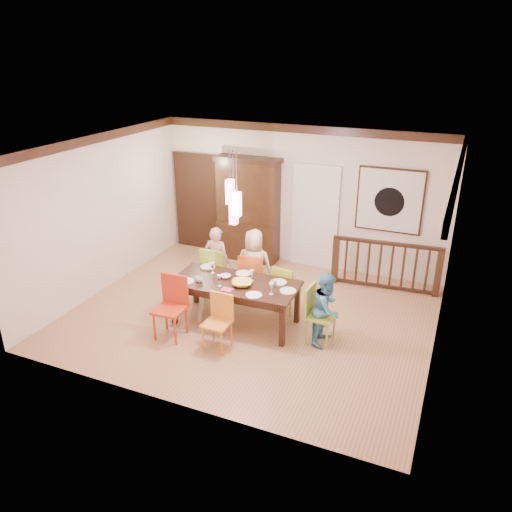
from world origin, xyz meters
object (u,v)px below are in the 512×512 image
at_px(chair_end_right, 321,311).
at_px(china_hutch, 248,209).
at_px(balustrade, 386,265).
at_px(person_far_mid, 254,266).
at_px(chair_far_left, 217,268).
at_px(dining_table, 235,287).
at_px(person_far_left, 217,261).
at_px(person_end_right, 327,309).

distance_m(chair_end_right, china_hutch, 3.59).
xyz_separation_m(balustrade, person_far_mid, (-2.10, -1.40, 0.18)).
relative_size(chair_far_left, person_far_mid, 0.73).
height_order(dining_table, chair_end_right, chair_end_right).
distance_m(chair_far_left, person_far_mid, 0.69).
relative_size(china_hutch, person_far_mid, 1.64).
bearing_deg(china_hutch, chair_far_left, -83.34).
relative_size(chair_end_right, person_far_left, 0.71).
xyz_separation_m(dining_table, person_far_left, (-0.78, 0.85, -0.01)).
bearing_deg(chair_far_left, chair_end_right, 159.79).
height_order(dining_table, chair_far_left, chair_far_left).
bearing_deg(china_hutch, person_far_mid, -63.03).
relative_size(balustrade, person_end_right, 1.73).
distance_m(dining_table, person_far_left, 1.15).
xyz_separation_m(person_far_left, person_end_right, (2.32, -0.81, -0.07)).
distance_m(dining_table, person_end_right, 1.55).
bearing_deg(person_far_left, chair_end_right, 157.48).
relative_size(person_far_left, person_end_right, 1.12).
xyz_separation_m(dining_table, person_far_mid, (-0.04, 0.86, 0.01)).
xyz_separation_m(chair_far_left, person_far_left, (-0.07, 0.13, 0.09)).
height_order(dining_table, person_far_mid, person_far_mid).
height_order(china_hutch, balustrade, china_hutch).
xyz_separation_m(chair_far_left, china_hutch, (-0.22, 1.90, 0.55)).
height_order(china_hutch, person_end_right, china_hutch).
relative_size(person_far_left, person_far_mid, 0.97).
distance_m(person_far_left, person_end_right, 2.46).
distance_m(balustrade, person_far_mid, 2.53).
distance_m(chair_far_left, china_hutch, 1.99).
distance_m(dining_table, chair_far_left, 1.01).
relative_size(chair_end_right, china_hutch, 0.42).
distance_m(chair_end_right, person_far_left, 2.40).
bearing_deg(dining_table, person_far_mid, 90.77).
distance_m(china_hutch, balustrade, 3.07).
xyz_separation_m(chair_end_right, china_hutch, (-2.40, 2.61, 0.58)).
distance_m(chair_far_left, person_end_right, 2.36).
xyz_separation_m(china_hutch, balustrade, (2.99, -0.35, -0.62)).
bearing_deg(china_hutch, balustrade, -6.60).
xyz_separation_m(china_hutch, person_end_right, (2.48, -2.58, -0.53)).
bearing_deg(china_hutch, person_far_left, -85.06).
bearing_deg(person_far_left, dining_table, 130.64).
distance_m(person_far_mid, person_end_right, 1.79).
bearing_deg(person_far_mid, chair_far_left, 2.75).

